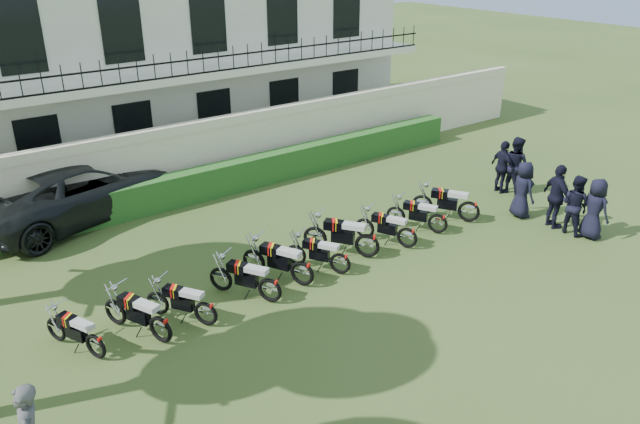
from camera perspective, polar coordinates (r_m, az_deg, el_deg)
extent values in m
plane|color=#334C1E|center=(15.09, 3.66, -6.81)|extent=(100.00, 100.00, 0.00)
cube|color=#F0E1CA|center=(20.84, -10.56, 4.79)|extent=(30.00, 0.30, 2.00)
cube|color=#F0E1CA|center=(20.50, -10.80, 7.82)|extent=(30.00, 0.35, 0.30)
cube|color=#214819|center=(20.77, -6.99, 3.49)|extent=(18.00, 0.60, 1.00)
cube|color=white|center=(25.63, -17.21, 13.50)|extent=(20.00, 8.00, 7.00)
cube|color=white|center=(21.33, -12.68, 12.04)|extent=(20.00, 1.40, 0.25)
cube|color=black|center=(20.64, -12.05, 13.40)|extent=(20.00, 0.05, 0.05)
cube|color=black|center=(20.72, -11.94, 12.18)|extent=(20.00, 0.05, 0.05)
cube|color=black|center=(21.14, -24.18, 5.04)|extent=(1.30, 0.12, 2.20)
cube|color=black|center=(20.40, -25.87, 14.35)|extent=(1.30, 0.12, 2.20)
cube|color=black|center=(21.90, -16.60, 6.78)|extent=(1.30, 0.12, 2.20)
cube|color=black|center=(21.19, -17.74, 15.83)|extent=(1.30, 0.12, 2.20)
cube|color=black|center=(23.03, -9.60, 8.26)|extent=(1.30, 0.12, 2.20)
cube|color=black|center=(22.36, -10.24, 16.92)|extent=(1.30, 0.12, 2.20)
cube|color=black|center=(24.48, -3.30, 9.49)|extent=(1.30, 0.12, 2.20)
cube|color=black|center=(23.84, -3.51, 17.66)|extent=(1.30, 0.12, 2.20)
cube|color=black|center=(26.19, 2.27, 10.48)|extent=(1.30, 0.12, 2.20)
cube|color=black|center=(25.60, 2.41, 18.11)|extent=(1.30, 0.12, 2.20)
torus|color=black|center=(12.96, -18.08, -12.44)|extent=(0.29, 0.53, 0.54)
torus|color=black|center=(13.74, -21.42, -10.73)|extent=(0.29, 0.53, 0.54)
cube|color=black|center=(13.24, -19.75, -11.16)|extent=(0.34, 0.51, 0.27)
cube|color=black|center=(13.25, -20.49, -10.00)|extent=(0.37, 0.46, 0.20)
cube|color=red|center=(13.24, -20.49, -9.97)|extent=(0.22, 0.22, 0.20)
cube|color=yellow|center=(13.21, -20.34, -10.05)|extent=(0.21, 0.20, 0.20)
cube|color=#B2B2B2|center=(12.93, -19.21, -10.52)|extent=(0.39, 0.53, 0.11)
cylinder|color=silver|center=(13.31, -21.46, -8.64)|extent=(0.50, 0.24, 0.03)
torus|color=black|center=(13.02, -12.24, -11.36)|extent=(0.32, 0.59, 0.61)
torus|color=black|center=(13.81, -16.32, -9.59)|extent=(0.32, 0.59, 0.61)
cube|color=black|center=(13.29, -14.25, -9.99)|extent=(0.38, 0.57, 0.30)
cube|color=black|center=(13.29, -15.09, -8.72)|extent=(0.41, 0.51, 0.22)
cube|color=red|center=(13.28, -15.10, -8.68)|extent=(0.25, 0.24, 0.23)
cube|color=yellow|center=(13.24, -14.91, -8.76)|extent=(0.23, 0.22, 0.23)
cube|color=#B2B2B2|center=(12.96, -13.52, -9.23)|extent=(0.44, 0.60, 0.12)
cylinder|color=silver|center=(13.34, -16.22, -7.22)|extent=(0.56, 0.26, 0.03)
torus|color=black|center=(13.47, -8.15, -9.77)|extent=(0.38, 0.52, 0.57)
torus|color=black|center=(14.02, -12.54, -8.67)|extent=(0.38, 0.52, 0.57)
cube|color=black|center=(13.64, -10.26, -8.77)|extent=(0.42, 0.52, 0.28)
cube|color=black|center=(13.61, -11.12, -7.69)|extent=(0.43, 0.48, 0.20)
cube|color=red|center=(13.61, -11.13, -7.66)|extent=(0.21, 0.24, 0.21)
cube|color=yellow|center=(13.58, -10.92, -7.70)|extent=(0.19, 0.23, 0.21)
cube|color=#B2B2B2|center=(13.38, -9.42, -7.96)|extent=(0.46, 0.55, 0.11)
cylinder|color=silver|center=(13.61, -12.29, -6.43)|extent=(0.48, 0.33, 0.03)
torus|color=black|center=(14.09, -2.26, -7.78)|extent=(0.38, 0.56, 0.60)
torus|color=black|center=(14.61, -6.86, -6.69)|extent=(0.38, 0.56, 0.60)
cube|color=black|center=(14.25, -4.45, -6.76)|extent=(0.43, 0.56, 0.30)
cube|color=black|center=(14.21, -5.30, -5.65)|extent=(0.45, 0.51, 0.22)
cube|color=red|center=(14.20, -5.30, -5.61)|extent=(0.23, 0.26, 0.23)
cube|color=yellow|center=(14.18, -5.09, -5.66)|extent=(0.21, 0.24, 0.23)
cube|color=#B2B2B2|center=(13.98, -3.51, -5.91)|extent=(0.48, 0.59, 0.12)
cylinder|color=silver|center=(14.20, -6.48, -4.35)|extent=(0.53, 0.33, 0.03)
torus|color=black|center=(14.66, 0.69, -6.32)|extent=(0.37, 0.61, 0.63)
torus|color=black|center=(15.23, -3.90, -5.15)|extent=(0.37, 0.61, 0.63)
cube|color=black|center=(14.83, -1.48, -5.25)|extent=(0.42, 0.60, 0.31)
cube|color=black|center=(14.80, -2.31, -4.10)|extent=(0.45, 0.54, 0.23)
cube|color=red|center=(14.80, -2.31, -4.06)|extent=(0.25, 0.26, 0.24)
cube|color=yellow|center=(14.77, -2.10, -4.11)|extent=(0.23, 0.24, 0.24)
cube|color=#B2B2B2|center=(14.56, -0.51, -4.39)|extent=(0.48, 0.62, 0.12)
cylinder|color=silver|center=(14.80, -3.46, -2.75)|extent=(0.57, 0.31, 0.03)
torus|color=black|center=(15.27, 3.95, -5.22)|extent=(0.36, 0.52, 0.56)
torus|color=black|center=(15.63, -0.21, -4.41)|extent=(0.36, 0.52, 0.56)
cube|color=black|center=(15.36, 2.01, -4.39)|extent=(0.40, 0.52, 0.28)
cube|color=black|center=(15.31, 1.28, -3.43)|extent=(0.42, 0.48, 0.20)
cube|color=red|center=(15.31, 1.28, -3.40)|extent=(0.21, 0.24, 0.21)
cube|color=yellow|center=(15.29, 1.48, -3.44)|extent=(0.19, 0.22, 0.21)
cube|color=#B2B2B2|center=(15.15, 2.91, -3.61)|extent=(0.45, 0.55, 0.11)
cylinder|color=silver|center=(15.28, 0.27, -2.32)|extent=(0.49, 0.31, 0.03)
torus|color=black|center=(16.08, 6.78, -3.53)|extent=(0.47, 0.60, 0.67)
torus|color=black|center=(16.37, 1.91, -2.84)|extent=(0.47, 0.60, 0.67)
cube|color=black|center=(16.12, 4.53, -2.69)|extent=(0.51, 0.60, 0.33)
cube|color=black|center=(16.05, 3.70, -1.63)|extent=(0.52, 0.57, 0.24)
cube|color=red|center=(16.04, 3.70, -1.59)|extent=(0.24, 0.29, 0.25)
cube|color=yellow|center=(16.03, 3.92, -1.63)|extent=(0.21, 0.27, 0.25)
cube|color=#B2B2B2|center=(15.92, 5.60, -1.75)|extent=(0.56, 0.64, 0.13)
cylinder|color=silver|center=(15.99, 2.52, -0.40)|extent=(0.55, 0.41, 0.03)
torus|color=black|center=(16.67, 9.96, -2.86)|extent=(0.33, 0.57, 0.58)
torus|color=black|center=(17.04, 6.01, -1.99)|extent=(0.33, 0.57, 0.58)
cube|color=black|center=(16.76, 8.14, -2.01)|extent=(0.38, 0.55, 0.29)
cube|color=black|center=(16.72, 7.49, -1.06)|extent=(0.41, 0.50, 0.21)
cube|color=red|center=(16.72, 7.49, -1.03)|extent=(0.24, 0.24, 0.22)
cube|color=yellow|center=(16.70, 7.67, -1.07)|extent=(0.22, 0.22, 0.22)
cube|color=#B2B2B2|center=(16.56, 9.03, -1.27)|extent=(0.43, 0.57, 0.11)
cylinder|color=silver|center=(16.70, 6.56, 0.04)|extent=(0.53, 0.27, 0.03)
torus|color=black|center=(17.67, 12.62, -1.48)|extent=(0.35, 0.55, 0.58)
torus|color=black|center=(17.94, 8.80, -0.77)|extent=(0.35, 0.55, 0.58)
cube|color=black|center=(17.72, 10.88, -0.74)|extent=(0.40, 0.54, 0.29)
cube|color=black|center=(17.67, 10.26, 0.14)|extent=(0.42, 0.49, 0.21)
cube|color=red|center=(17.66, 10.27, 0.17)|extent=(0.23, 0.24, 0.22)
cube|color=yellow|center=(17.65, 10.44, 0.14)|extent=(0.21, 0.22, 0.22)
cube|color=#B2B2B2|center=(17.55, 11.76, -0.01)|extent=(0.45, 0.57, 0.11)
cylinder|color=silver|center=(17.63, 9.38, 1.16)|extent=(0.52, 0.29, 0.03)
torus|color=black|center=(18.62, 15.51, -0.35)|extent=(0.43, 0.59, 0.64)
torus|color=black|center=(18.74, 11.36, 0.26)|extent=(0.43, 0.59, 0.64)
cube|color=black|center=(18.60, 13.64, 0.38)|extent=(0.47, 0.59, 0.32)
cube|color=black|center=(18.52, 12.98, 1.29)|extent=(0.49, 0.55, 0.23)
cube|color=red|center=(18.51, 12.98, 1.32)|extent=(0.24, 0.28, 0.24)
cube|color=yellow|center=(18.50, 13.18, 1.30)|extent=(0.21, 0.26, 0.24)
cube|color=#B2B2B2|center=(18.45, 14.61, 1.18)|extent=(0.53, 0.62, 0.13)
cylinder|color=silver|center=(18.44, 12.04, 2.35)|extent=(0.55, 0.37, 0.03)
imported|color=black|center=(19.69, -21.27, 1.90)|extent=(6.69, 4.49, 1.71)
imported|color=black|center=(18.63, 23.82, 0.27)|extent=(0.66, 0.91, 1.73)
imported|color=black|center=(18.72, 22.27, 0.64)|extent=(0.66, 0.84, 1.72)
imported|color=black|center=(18.87, 20.84, 1.33)|extent=(0.81, 1.20, 1.89)
imported|color=black|center=(19.31, 18.05, 1.97)|extent=(0.75, 0.96, 1.72)
imported|color=black|center=(21.07, 17.40, 4.12)|extent=(0.72, 0.92, 1.88)
imported|color=black|center=(21.00, 16.37, 3.97)|extent=(0.63, 1.08, 1.74)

